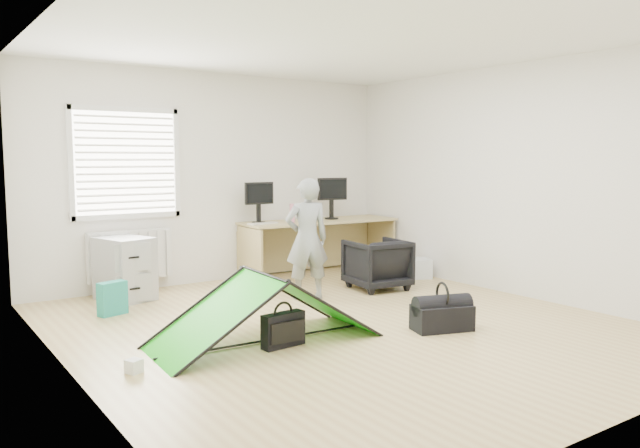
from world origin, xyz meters
TOP-DOWN VIEW (x-y plane):
  - ground at (0.00, 0.00)m, footprint 5.50×5.50m
  - back_wall at (0.00, 2.75)m, footprint 5.00×0.02m
  - window at (-1.20, 2.71)m, footprint 1.20×0.06m
  - radiator at (-1.20, 2.67)m, footprint 1.00×0.12m
  - desk at (1.34, 2.35)m, footprint 2.25×0.80m
  - filing_cabinet at (-1.38, 2.30)m, footprint 0.61×0.72m
  - monitor_left at (0.44, 2.45)m, footprint 0.42×0.11m
  - monitor_right at (1.57, 2.38)m, footprint 0.45×0.16m
  - keyboard at (0.44, 2.33)m, footprint 0.42×0.20m
  - thermos at (0.88, 2.32)m, footprint 0.09×0.09m
  - office_chair at (1.36, 1.12)m, footprint 0.74×0.76m
  - person at (0.35, 1.16)m, footprint 0.58×0.46m
  - kite at (-0.91, -0.05)m, footprint 2.01×0.97m
  - storage_crate at (2.22, 1.41)m, footprint 0.55×0.48m
  - tote_bag at (-1.71, 1.68)m, footprint 0.32×0.21m
  - laptop_bag at (-0.84, -0.25)m, footprint 0.40×0.16m
  - white_box at (-2.10, -0.18)m, footprint 0.14×0.14m
  - duffel_bag at (0.65, -0.66)m, footprint 0.61×0.43m

SIDE VIEW (x-z plane):
  - ground at x=0.00m, z-range 0.00..0.00m
  - white_box at x=-2.10m, z-range 0.00..0.10m
  - duffel_bag at x=0.65m, z-range 0.00..0.24m
  - storage_crate at x=2.22m, z-range 0.00..0.26m
  - laptop_bag at x=-0.84m, z-range 0.00..0.29m
  - tote_bag at x=-1.71m, z-range 0.00..0.35m
  - kite at x=-0.91m, z-range 0.00..0.61m
  - office_chair at x=1.36m, z-range 0.00..0.62m
  - filing_cabinet at x=-1.38m, z-range 0.00..0.72m
  - desk at x=1.34m, z-range 0.00..0.76m
  - radiator at x=-1.20m, z-range 0.15..0.75m
  - person at x=0.35m, z-range 0.00..1.38m
  - keyboard at x=0.44m, z-range 0.76..0.77m
  - thermos at x=0.88m, z-range 0.76..1.01m
  - monitor_left at x=0.44m, z-range 0.76..1.15m
  - monitor_right at x=1.57m, z-range 0.76..1.18m
  - back_wall at x=0.00m, z-range 0.00..2.70m
  - window at x=-1.20m, z-range 0.95..2.15m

